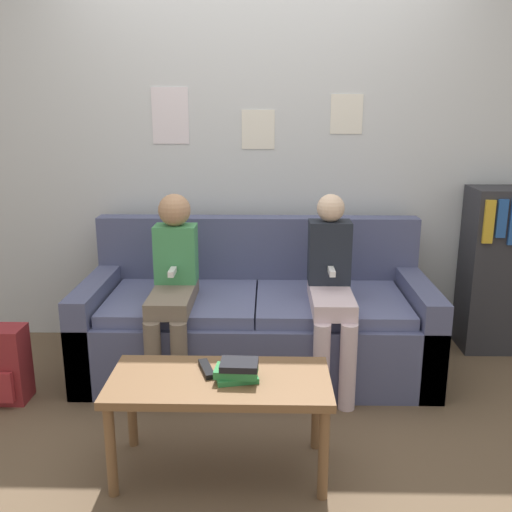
{
  "coord_description": "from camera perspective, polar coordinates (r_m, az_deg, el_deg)",
  "views": [
    {
      "loc": [
        0.07,
        -2.7,
        1.58
      ],
      "look_at": [
        0.0,
        0.42,
        0.75
      ],
      "focal_mm": 40.0,
      "sensor_mm": 36.0,
      "label": 1
    }
  ],
  "objects": [
    {
      "name": "wall_back",
      "position": [
        3.8,
        0.22,
        10.73
      ],
      "size": [
        8.0,
        0.06,
        2.6
      ],
      "color": "silver",
      "rests_on": "ground_plane"
    },
    {
      "name": "tv_remote",
      "position": [
        2.55,
        -4.97,
        -11.18
      ],
      "size": [
        0.09,
        0.17,
        0.02
      ],
      "rotation": [
        0.0,
        0.0,
        0.32
      ],
      "color": "black",
      "rests_on": "coffee_table"
    },
    {
      "name": "person_right",
      "position": [
        3.22,
        7.5,
        -2.79
      ],
      "size": [
        0.24,
        0.59,
        1.09
      ],
      "color": "silver",
      "rests_on": "ground_plane"
    },
    {
      "name": "bookshelf",
      "position": [
        4.03,
        23.49,
        -1.26
      ],
      "size": [
        0.49,
        0.33,
        1.07
      ],
      "color": "#2D2D33",
      "rests_on": "ground_plane"
    },
    {
      "name": "backpack",
      "position": [
        3.43,
        -23.98,
        -9.95
      ],
      "size": [
        0.25,
        0.2,
        0.42
      ],
      "color": "maroon",
      "rests_on": "ground_plane"
    },
    {
      "name": "person_left",
      "position": [
        3.25,
        -8.3,
        -2.41
      ],
      "size": [
        0.24,
        0.59,
        1.09
      ],
      "color": "#756656",
      "rests_on": "ground_plane"
    },
    {
      "name": "book_stack",
      "position": [
        2.46,
        -1.89,
        -11.41
      ],
      "size": [
        0.2,
        0.16,
        0.08
      ],
      "color": "#2D8442",
      "rests_on": "coffee_table"
    },
    {
      "name": "couch",
      "position": [
        3.51,
        0.05,
        -6.63
      ],
      "size": [
        2.06,
        0.88,
        0.88
      ],
      "color": "#4C5175",
      "rests_on": "ground_plane"
    },
    {
      "name": "coffee_table",
      "position": [
        2.52,
        -3.65,
        -13.23
      ],
      "size": [
        0.95,
        0.44,
        0.45
      ],
      "color": "brown",
      "rests_on": "ground_plane"
    },
    {
      "name": "ground_plane",
      "position": [
        3.13,
        -0.17,
        -15.33
      ],
      "size": [
        10.0,
        10.0,
        0.0
      ],
      "primitive_type": "plane",
      "color": "brown"
    }
  ]
}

